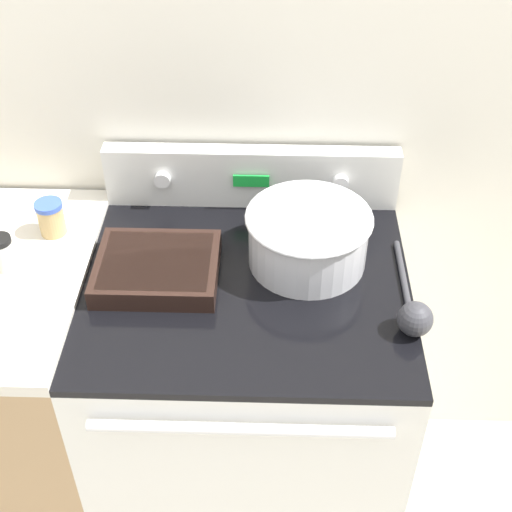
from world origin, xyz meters
name	(u,v)px	position (x,y,z in m)	size (l,w,h in m)	color
kitchen_wall	(252,81)	(0.00, 0.70, 1.25)	(8.00, 0.05, 2.50)	silver
stove_range	(248,410)	(0.00, 0.33, 0.47)	(0.74, 0.69, 0.94)	silver
control_panel	(252,177)	(0.00, 0.64, 1.02)	(0.74, 0.07, 0.16)	silver
side_counter	(24,403)	(-0.61, 0.33, 0.48)	(0.48, 0.66, 0.95)	tan
mixing_bowl	(308,235)	(0.14, 0.40, 1.01)	(0.29, 0.29, 0.13)	silver
casserole_dish	(157,267)	(-0.20, 0.34, 0.97)	(0.28, 0.23, 0.05)	black
ladle	(414,314)	(0.35, 0.20, 0.97)	(0.07, 0.32, 0.07)	#333338
spice_jar_blue_cap	(51,218)	(-0.48, 0.48, 0.99)	(0.07, 0.07, 0.09)	tan
spice_jar_black_cap	(2,253)	(-0.55, 0.35, 0.99)	(0.05, 0.05, 0.09)	beige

